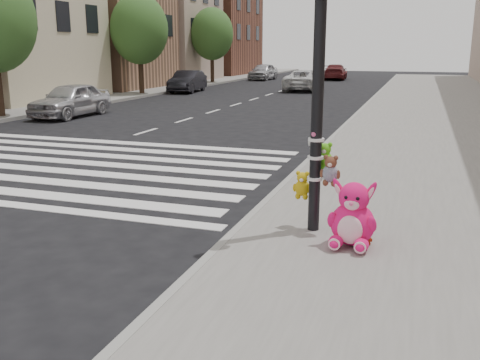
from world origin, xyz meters
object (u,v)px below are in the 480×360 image
at_px(red_teddy, 368,238).
at_px(car_dark_far, 188,81).
at_px(car_white_near, 304,80).
at_px(car_silver_far, 71,100).
at_px(pink_bunny, 353,219).
at_px(signal_pole, 318,118).

relative_size(red_teddy, car_dark_far, 0.05).
height_order(car_dark_far, car_white_near, car_dark_far).
relative_size(car_silver_far, car_dark_far, 0.98).
distance_m(red_teddy, car_white_near, 27.85).
bearing_deg(pink_bunny, car_dark_far, 121.33).
bearing_deg(signal_pole, car_silver_far, 137.69).
height_order(pink_bunny, car_white_near, car_white_near).
bearing_deg(signal_pole, car_dark_far, 117.96).
bearing_deg(car_silver_far, car_dark_far, 92.54).
bearing_deg(car_white_near, pink_bunny, 98.51).
bearing_deg(signal_pole, car_white_near, 102.32).
xyz_separation_m(car_dark_far, car_white_near, (6.51, 3.41, -0.00)).
xyz_separation_m(pink_bunny, car_silver_far, (-12.38, 11.24, 0.16)).
relative_size(pink_bunny, car_dark_far, 0.23).
distance_m(signal_pole, car_white_near, 27.30).
xyz_separation_m(pink_bunny, car_dark_far, (-12.92, 23.74, 0.15)).
bearing_deg(car_dark_far, signal_pole, -68.36).
height_order(signal_pole, car_silver_far, signal_pole).
height_order(red_teddy, car_white_near, car_white_near).
height_order(red_teddy, car_silver_far, car_silver_far).
bearing_deg(car_white_near, red_teddy, 98.96).
distance_m(signal_pole, car_silver_far, 15.99).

